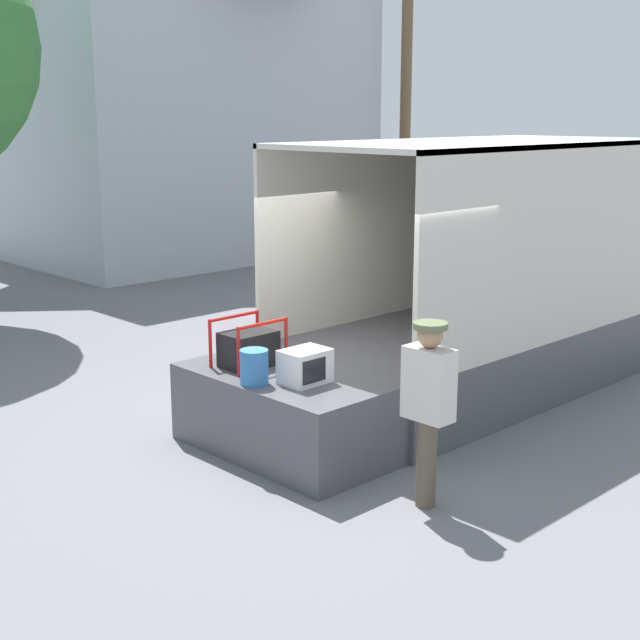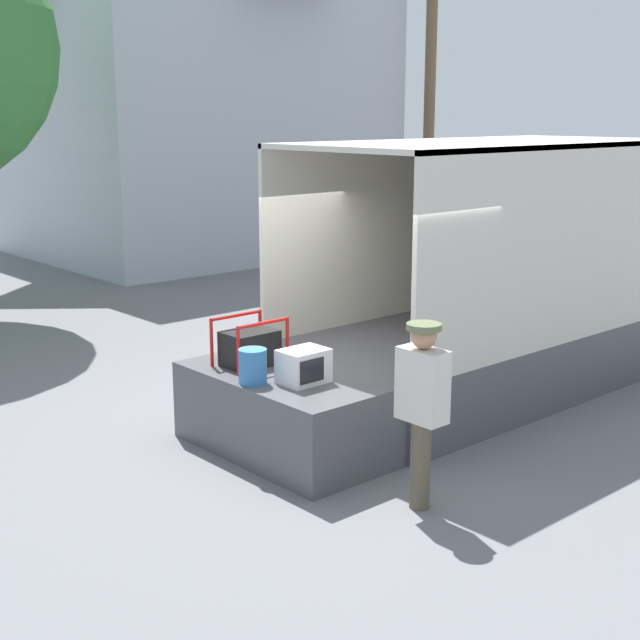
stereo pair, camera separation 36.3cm
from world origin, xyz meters
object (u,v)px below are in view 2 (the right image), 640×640
object	(u,v)px
box_truck	(552,304)
orange_bucket	(253,366)
utility_pole	(430,77)
microwave	(304,366)
worker_person	(422,397)
portable_generator	(251,347)

from	to	relation	value
box_truck	orange_bucket	world-z (taller)	box_truck
utility_pole	microwave	bearing A→B (deg)	-142.94
worker_person	portable_generator	bearing A→B (deg)	91.72
portable_generator	orange_bucket	bearing A→B (deg)	-126.26
box_truck	worker_person	xyz separation A→B (m)	(-4.68, -1.84, 0.14)
utility_pole	portable_generator	bearing A→B (deg)	-145.66
portable_generator	utility_pole	distance (m)	14.57
box_truck	worker_person	bearing A→B (deg)	-158.50
orange_bucket	utility_pole	xyz separation A→B (m)	(12.12, 8.55, 3.26)
worker_person	utility_pole	size ratio (longest dim) A/B	0.21
orange_bucket	utility_pole	world-z (taller)	utility_pole
microwave	utility_pole	world-z (taller)	utility_pole
worker_person	utility_pole	bearing A→B (deg)	41.59
portable_generator	orange_bucket	world-z (taller)	portable_generator
orange_bucket	utility_pole	bearing A→B (deg)	35.19
worker_person	utility_pole	world-z (taller)	utility_pole
box_truck	utility_pole	size ratio (longest dim) A/B	0.87
utility_pole	orange_bucket	bearing A→B (deg)	-144.81
orange_bucket	worker_person	bearing A→B (deg)	-75.65
orange_bucket	utility_pole	size ratio (longest dim) A/B	0.04
box_truck	orange_bucket	xyz separation A→B (m)	(-5.15, -0.04, 0.11)
box_truck	microwave	bearing A→B (deg)	-175.68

